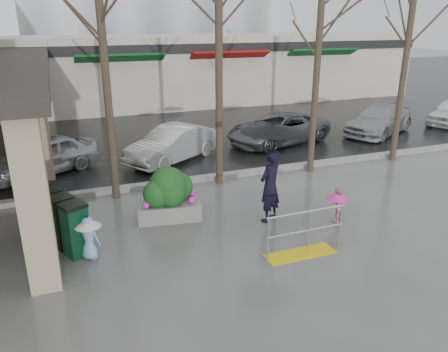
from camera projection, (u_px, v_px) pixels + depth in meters
ground at (225, 240)px, 10.21m from camera, size 120.00×120.00×0.00m
street_asphalt at (108, 96)px, 29.54m from camera, size 120.00×36.00×0.01m
curb at (179, 181)px, 13.70m from camera, size 120.00×0.30×0.15m
canopy_slab at (2, 60)px, 14.39m from camera, size 2.80×18.00×0.25m
pillar_front at (34, 203)px, 7.86m from camera, size 0.55×0.55×3.50m
pillar_back at (39, 126)px, 13.57m from camera, size 0.55×0.55×3.50m
storefront_row at (148, 71)px, 26.00m from camera, size 34.00×6.74×4.00m
handrail at (303, 238)px, 9.49m from camera, size 1.90×0.50×1.03m
tree_west at (100, 10)px, 10.98m from camera, size 3.20×3.20×6.80m
tree_midwest at (219, 5)px, 12.02m from camera, size 3.20×3.20×7.00m
tree_mideast at (320, 20)px, 13.26m from camera, size 3.20×3.20×6.50m
tree_east at (413, 3)px, 14.27m from camera, size 3.20×3.20×7.20m
woman at (271, 162)px, 10.70m from camera, size 1.55×1.55×2.56m
child_pink at (337, 202)px, 10.99m from camera, size 0.55×0.55×0.89m
child_blue at (89, 234)px, 9.24m from camera, size 0.56×0.56×0.98m
planter at (169, 194)px, 11.12m from camera, size 1.70×1.04×1.40m
news_boxes at (57, 218)px, 9.93m from camera, size 1.35×2.19×1.22m
car_a at (42, 156)px, 14.37m from camera, size 3.95×3.13×1.26m
car_b at (173, 144)px, 15.77m from camera, size 3.95×3.16×1.26m
car_c at (278, 128)px, 18.04m from camera, size 4.92×3.20×1.26m
car_d at (380, 120)px, 19.62m from camera, size 4.67×3.55×1.26m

